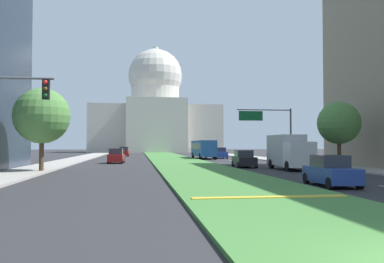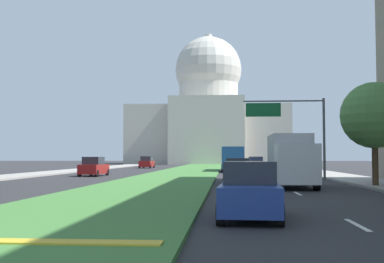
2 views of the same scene
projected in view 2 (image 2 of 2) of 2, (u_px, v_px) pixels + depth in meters
ground_plane at (190, 171)px, 59.05m from camera, size 260.00×260.00×0.00m
grass_median at (186, 172)px, 53.17m from camera, size 7.24×106.29×0.14m
median_curb_nose at (3, 241)px, 9.59m from camera, size 6.52×0.50×0.04m
lane_dashes_right at (269, 178)px, 40.30m from camera, size 0.16×53.25×0.01m
sidewalk_left at (39, 174)px, 48.35m from camera, size 4.00×106.29×0.15m
sidewalk_right at (330, 175)px, 46.23m from camera, size 4.00×106.29×0.15m
capitol_building at (208, 115)px, 117.79m from camera, size 38.86×23.30×32.52m
overhead_guide_sign at (293, 121)px, 37.87m from camera, size 6.48×0.20×6.50m
street_tree_right_mid at (374, 115)px, 28.49m from camera, size 4.00×4.00×6.34m
sedan_lead_stopped at (250, 192)px, 14.40m from camera, size 1.99×4.21×1.72m
sedan_midblock at (239, 171)px, 33.20m from camera, size 2.15×4.53×1.74m
sedan_distant at (94, 167)px, 44.71m from camera, size 1.98×4.28×1.82m
sedan_far_horizon at (256, 165)px, 58.12m from camera, size 2.13×4.52×1.82m
sedan_very_far at (147, 163)px, 74.65m from camera, size 1.97×4.18×1.86m
box_truck_delivery at (291, 160)px, 28.41m from camera, size 2.40×6.40×3.20m
city_bus at (232, 157)px, 57.94m from camera, size 2.62×11.00×2.95m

